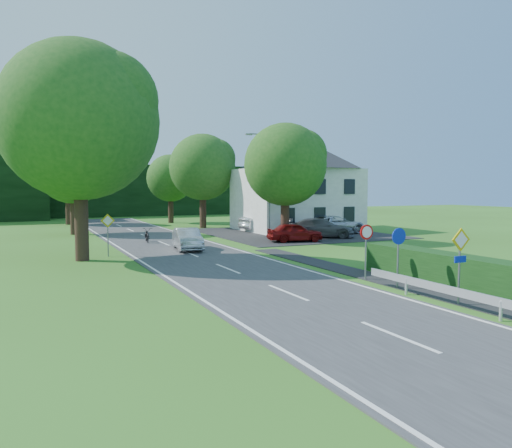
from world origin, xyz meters
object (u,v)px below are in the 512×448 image
motorcycle (147,235)px  parked_car_red (295,232)px  parked_car_silver_b (335,225)px  streetlight (268,180)px  moving_car (187,239)px  parasol (278,221)px  parked_car_grey (321,228)px  parked_car_silver_a (267,222)px

motorcycle → parked_car_red: parked_car_red is taller
parked_car_silver_b → motorcycle: bearing=90.0°
streetlight → moving_car: bearing=-151.1°
parasol → parked_car_red: bearing=-109.5°
parasol → motorcycle: bearing=-163.4°
parked_car_red → parked_car_grey: 3.75m
parked_car_silver_a → parasol: (0.66, -1.03, 0.10)m
streetlight → parked_car_red: 4.80m
moving_car → parked_car_red: bearing=17.2°
streetlight → parked_car_silver_a: streetlight is taller
streetlight → parked_car_silver_b: streetlight is taller
parasol → parked_car_silver_a: bearing=122.5°
parked_car_silver_a → parked_car_silver_b: size_ratio=0.92×
parked_car_grey → parked_car_silver_b: bearing=-20.8°
parked_car_silver_b → parked_car_red: bearing=124.0°
moving_car → parked_car_grey: 12.12m
parked_car_grey → parasol: parasol is taller
motorcycle → parked_car_red: size_ratio=0.50×
parasol → moving_car: bearing=-140.5°
parked_car_red → parked_car_silver_b: bearing=-46.1°
moving_car → parked_car_red: parked_car_red is taller
motorcycle → parked_car_grey: bearing=-3.1°
parked_car_red → parked_car_silver_b: 7.41m
parked_car_silver_b → moving_car: bearing=110.7°
streetlight → parked_car_red: streetlight is taller
streetlight → parked_car_grey: 5.62m
parked_car_grey → parked_car_silver_b: (2.84, 2.37, 0.01)m
parked_car_red → parked_car_silver_a: size_ratio=0.79×
streetlight → moving_car: (-7.65, -4.22, -3.75)m
streetlight → parked_car_silver_b: 7.93m
moving_car → parked_car_grey: parked_car_grey is taller
moving_car → parked_car_silver_b: bearing=28.7°
parked_car_silver_b → parked_car_grey: bearing=130.1°
moving_car → streetlight: bearing=37.2°
moving_car → parked_car_silver_b: (14.57, 5.43, 0.08)m
streetlight → motorcycle: streetlight is taller
moving_car → parked_car_grey: size_ratio=0.80×
motorcycle → parked_car_grey: (13.02, -2.45, 0.21)m
parked_car_red → streetlight: bearing=24.9°
parked_car_red → parasol: size_ratio=1.94×
streetlight → parked_car_grey: streetlight is taller
moving_car → parked_car_silver_a: parked_car_silver_a is taller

